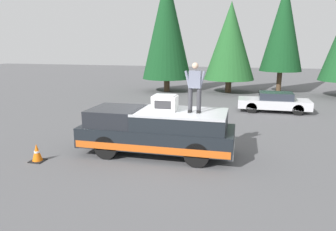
{
  "coord_description": "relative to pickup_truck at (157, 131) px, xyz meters",
  "views": [
    {
      "loc": [
        -10.14,
        -2.51,
        3.94
      ],
      "look_at": [
        0.76,
        0.12,
        1.35
      ],
      "focal_mm": 33.22,
      "sensor_mm": 36.0,
      "label": 1
    }
  ],
  "objects": [
    {
      "name": "ground_plane",
      "position": [
        -0.26,
        -0.41,
        -0.87
      ],
      "size": [
        90.0,
        90.0,
        0.0
      ],
      "primitive_type": "plane",
      "color": "#565659"
    },
    {
      "name": "compressor_unit",
      "position": [
        -0.02,
        -0.31,
        1.05
      ],
      "size": [
        0.65,
        0.84,
        0.56
      ],
      "color": "silver",
      "rests_on": "pickup_truck"
    },
    {
      "name": "parked_car_silver",
      "position": [
        8.69,
        -4.79,
        -0.29
      ],
      "size": [
        1.64,
        4.1,
        1.16
      ],
      "color": "silver",
      "rests_on": "ground"
    },
    {
      "name": "traffic_cone",
      "position": [
        -1.67,
        3.81,
        -0.58
      ],
      "size": [
        0.47,
        0.47,
        0.62
      ],
      "color": "black",
      "rests_on": "ground"
    },
    {
      "name": "pickup_truck",
      "position": [
        0.0,
        0.0,
        0.0
      ],
      "size": [
        2.01,
        5.54,
        1.65
      ],
      "color": "black",
      "rests_on": "ground"
    },
    {
      "name": "conifer_left",
      "position": [
        16.51,
        -5.82,
        4.36
      ],
      "size": [
        3.3,
        3.3,
        8.7
      ],
      "color": "#4C3826",
      "rests_on": "ground"
    },
    {
      "name": "conifer_center_left",
      "position": [
        15.73,
        -1.77,
        3.28
      ],
      "size": [
        4.07,
        4.07,
        7.23
      ],
      "color": "#4C3826",
      "rests_on": "ground"
    },
    {
      "name": "conifer_center_right",
      "position": [
        15.13,
        3.35,
        4.5
      ],
      "size": [
        4.07,
        4.07,
        9.66
      ],
      "color": "#4C3826",
      "rests_on": "ground"
    },
    {
      "name": "person_on_truck_bed",
      "position": [
        -0.05,
        -1.36,
        1.68
      ],
      "size": [
        0.29,
        0.72,
        1.69
      ],
      "color": "#333338",
      "rests_on": "pickup_truck"
    }
  ]
}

